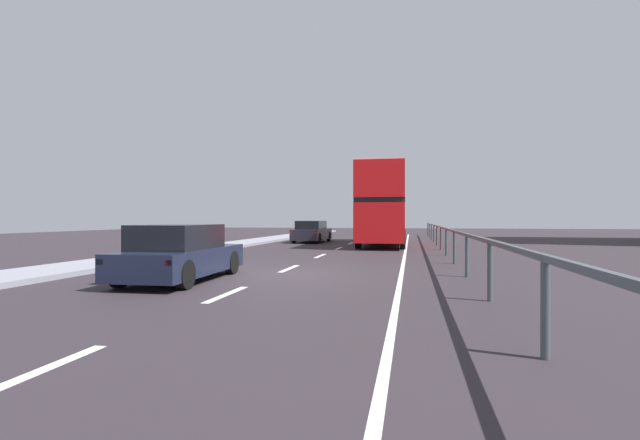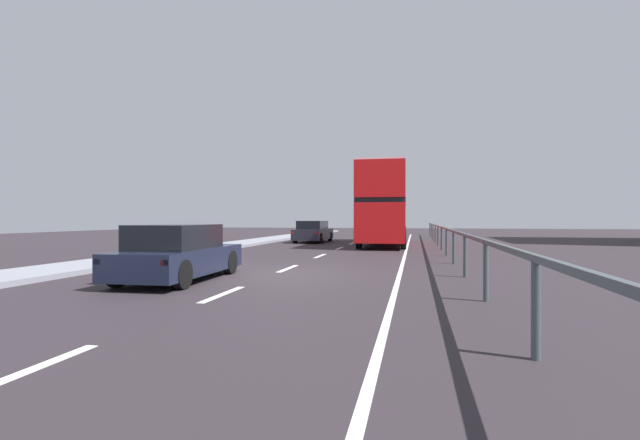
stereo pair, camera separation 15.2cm
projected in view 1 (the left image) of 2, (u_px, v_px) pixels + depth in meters
ground_plane at (278, 275)px, 12.50m from camera, size 73.68×120.00×0.10m
near_sidewalk_kerb at (85, 266)px, 13.71m from camera, size 2.19×80.00×0.14m
lane_paint_markings at (378, 252)px, 20.65m from camera, size 3.51×46.00×0.01m
bridge_side_railing at (443, 232)px, 20.31m from camera, size 0.10×42.00×1.14m
double_decker_bus_red at (383, 204)px, 26.34m from camera, size 2.66×10.79×4.41m
hatchback_car_near at (180, 254)px, 11.08m from camera, size 1.85×4.20×1.38m
sedan_car_ahead at (312, 232)px, 29.04m from camera, size 1.84×4.47×1.38m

